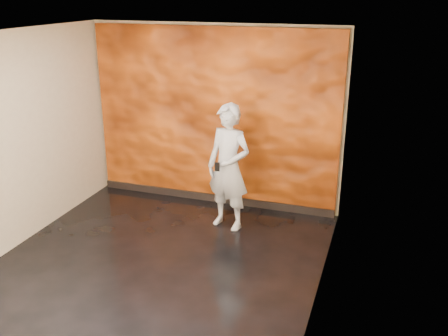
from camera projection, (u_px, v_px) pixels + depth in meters
The scene contains 5 objects.
room at pixel (157, 155), 5.94m from camera, with size 4.02×4.02×2.81m.
feature_wall at pixel (213, 118), 7.69m from camera, with size 3.90×0.06×2.75m, color orange.
baseboard at pixel (213, 198), 8.11m from camera, with size 3.90×0.04×0.12m, color black.
man at pixel (229, 167), 6.99m from camera, with size 0.66×0.43×1.81m, color #91959F.
phone at pixel (217, 167), 6.76m from camera, with size 0.07×0.01×0.13m, color black.
Camera 1 is at (2.56, -5.09, 3.28)m, focal length 40.00 mm.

